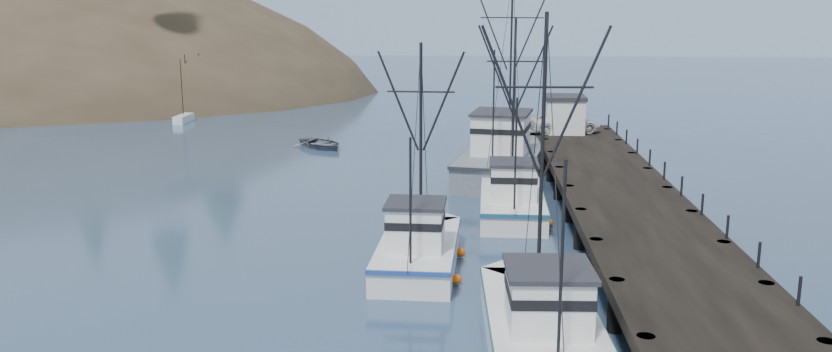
{
  "coord_description": "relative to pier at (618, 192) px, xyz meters",
  "views": [
    {
      "loc": [
        6.16,
        -26.88,
        11.73
      ],
      "look_at": [
        3.19,
        15.52,
        2.5
      ],
      "focal_mm": 35.0,
      "sensor_mm": 36.0,
      "label": 1
    }
  ],
  "objects": [
    {
      "name": "ground",
      "position": [
        -14.0,
        -16.0,
        -1.69
      ],
      "size": [
        400.0,
        400.0,
        0.0
      ],
      "primitive_type": "plane",
      "color": "navy",
      "rests_on": "ground"
    },
    {
      "name": "pier",
      "position": [
        0.0,
        0.0,
        0.0
      ],
      "size": [
        6.0,
        44.0,
        2.0
      ],
      "color": "black",
      "rests_on": "ground"
    },
    {
      "name": "distant_ridge",
      "position": [
        -4.0,
        154.0,
        -1.69
      ],
      "size": [
        360.0,
        40.0,
        26.0
      ],
      "primitive_type": "cube",
      "color": "#9EB2C6",
      "rests_on": "ground"
    },
    {
      "name": "distant_ridge_far",
      "position": [
        -54.0,
        169.0,
        -1.69
      ],
      "size": [
        180.0,
        25.0,
        18.0
      ],
      "primitive_type": "cube",
      "color": "silver",
      "rests_on": "ground"
    },
    {
      "name": "moored_sailboats",
      "position": [
        -47.0,
        40.02,
        -1.36
      ],
      "size": [
        23.54,
        18.93,
        6.35
      ],
      "color": "white",
      "rests_on": "ground"
    },
    {
      "name": "trawler_near",
      "position": [
        -5.35,
        -16.07,
        -0.87
      ],
      "size": [
        4.21,
        11.6,
        11.71
      ],
      "color": "white",
      "rests_on": "ground"
    },
    {
      "name": "trawler_mid",
      "position": [
        -10.16,
        -7.9,
        -0.87
      ],
      "size": [
        3.68,
        10.2,
        10.27
      ],
      "color": "white",
      "rests_on": "ground"
    },
    {
      "name": "trawler_far",
      "position": [
        -5.55,
        1.46,
        -0.87
      ],
      "size": [
        3.68,
        10.83,
        11.17
      ],
      "color": "white",
      "rests_on": "ground"
    },
    {
      "name": "work_vessel",
      "position": [
        -5.51,
        12.44,
        -0.46
      ],
      "size": [
        7.41,
        16.81,
        13.83
      ],
      "color": "slate",
      "rests_on": "ground"
    },
    {
      "name": "pier_shed",
      "position": [
        -0.97,
        18.0,
        1.73
      ],
      "size": [
        3.0,
        3.2,
        2.8
      ],
      "color": "silver",
      "rests_on": "pier"
    },
    {
      "name": "pickup_truck",
      "position": [
        -0.91,
        18.0,
        1.05
      ],
      "size": [
        5.76,
        3.61,
        1.48
      ],
      "primitive_type": "imported",
      "rotation": [
        0.0,
        0.0,
        1.8
      ],
      "color": "silver",
      "rests_on": "pier"
    },
    {
      "name": "motorboat",
      "position": [
        -20.04,
        21.32,
        -1.69
      ],
      "size": [
        5.98,
        6.06,
        1.03
      ],
      "primitive_type": "imported",
      "rotation": [
        0.0,
        0.0,
        0.74
      ],
      "color": "#575C60",
      "rests_on": "ground"
    }
  ]
}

